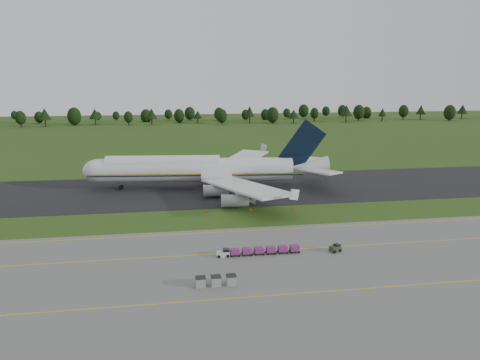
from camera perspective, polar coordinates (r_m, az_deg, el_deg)
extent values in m
plane|color=#2A4615|center=(108.82, -0.69, -4.59)|extent=(600.00, 600.00, 0.00)
cube|color=#63635E|center=(77.47, 3.06, -11.92)|extent=(300.00, 52.00, 0.06)
cube|color=black|center=(135.58, -2.42, -1.11)|extent=(300.00, 40.00, 0.08)
cube|color=#EDB10D|center=(88.30, 1.42, -8.72)|extent=(300.00, 0.25, 0.01)
cube|color=#EDB10D|center=(72.18, 4.09, -13.84)|extent=(300.00, 0.20, 0.01)
cube|color=#EDB10D|center=(99.40, 0.16, -6.24)|extent=(120.00, 0.20, 0.01)
cylinder|color=black|center=(331.07, -25.13, 6.19)|extent=(0.70, 0.70, 3.93)
sphere|color=black|center=(330.72, -25.20, 6.89)|extent=(6.73, 6.73, 6.73)
cylinder|color=black|center=(329.81, -22.63, 6.42)|extent=(0.70, 0.70, 4.24)
cone|color=black|center=(329.33, -22.72, 7.43)|extent=(8.11, 8.11, 7.53)
cylinder|color=black|center=(331.69, -19.51, 6.66)|extent=(0.70, 0.70, 3.87)
sphere|color=black|center=(331.36, -19.56, 7.35)|extent=(8.95, 8.95, 8.95)
cylinder|color=black|center=(331.12, -17.22, 6.81)|extent=(0.70, 0.70, 3.83)
cone|color=black|center=(330.67, -17.28, 7.72)|extent=(7.84, 7.84, 6.81)
cylinder|color=black|center=(321.44, -13.42, 6.84)|extent=(0.70, 0.70, 3.52)
sphere|color=black|center=(321.12, -13.45, 7.48)|extent=(5.91, 5.91, 5.91)
cylinder|color=black|center=(320.10, -10.70, 6.99)|extent=(0.70, 0.70, 4.01)
cone|color=black|center=(319.62, -10.74, 7.98)|extent=(7.59, 7.59, 7.13)
cylinder|color=black|center=(332.13, -7.42, 7.22)|extent=(0.70, 0.70, 3.20)
sphere|color=black|center=(331.84, -7.44, 7.79)|extent=(7.19, 7.19, 7.19)
cylinder|color=black|center=(330.83, -5.16, 7.24)|extent=(0.70, 0.70, 3.00)
cone|color=black|center=(330.47, -5.18, 7.96)|extent=(6.44, 6.44, 5.34)
cylinder|color=black|center=(319.86, -2.23, 7.15)|extent=(0.70, 0.70, 3.58)
sphere|color=black|center=(319.53, -2.24, 7.81)|extent=(7.32, 7.32, 7.32)
cylinder|color=black|center=(325.87, 1.18, 7.32)|extent=(0.70, 0.70, 4.28)
cone|color=black|center=(325.37, 1.19, 8.36)|extent=(6.87, 6.87, 7.62)
cylinder|color=black|center=(326.02, 3.99, 7.25)|extent=(0.70, 0.70, 3.78)
sphere|color=black|center=(325.68, 4.00, 7.93)|extent=(8.30, 8.30, 8.30)
cylinder|color=black|center=(328.62, 6.53, 7.20)|extent=(0.70, 0.70, 3.32)
cone|color=black|center=(328.22, 6.55, 8.00)|extent=(8.41, 8.41, 5.89)
cylinder|color=black|center=(343.55, 9.04, 7.40)|extent=(0.70, 0.70, 3.80)
sphere|color=black|center=(343.23, 9.06, 8.05)|extent=(6.00, 6.00, 6.00)
cylinder|color=black|center=(341.54, 12.78, 7.26)|extent=(0.70, 0.70, 4.30)
cone|color=black|center=(341.07, 12.83, 8.26)|extent=(8.98, 8.98, 7.64)
cylinder|color=black|center=(354.46, 14.26, 7.35)|extent=(0.70, 0.70, 4.14)
sphere|color=black|center=(354.12, 14.29, 8.04)|extent=(8.13, 8.13, 8.13)
cylinder|color=black|center=(356.56, 16.93, 7.17)|extent=(0.70, 0.70, 3.39)
cone|color=black|center=(356.19, 16.98, 7.92)|extent=(5.89, 5.89, 6.02)
cylinder|color=black|center=(374.31, 19.27, 7.30)|extent=(0.70, 0.70, 4.09)
sphere|color=black|center=(373.99, 19.32, 7.94)|extent=(7.19, 7.19, 7.19)
cylinder|color=black|center=(377.77, 21.13, 7.19)|extent=(0.70, 0.70, 3.96)
cone|color=black|center=(377.37, 21.19, 8.02)|extent=(6.81, 6.81, 7.04)
cylinder|color=black|center=(377.17, 24.14, 6.92)|extent=(0.70, 0.70, 3.87)
sphere|color=black|center=(376.87, 24.20, 7.52)|extent=(8.43, 8.43, 8.43)
cylinder|color=black|center=(397.08, 25.42, 7.04)|extent=(0.70, 0.70, 3.88)
cone|color=black|center=(396.70, 25.50, 7.81)|extent=(7.76, 7.76, 6.90)
cylinder|color=silver|center=(135.68, -5.31, 1.23)|extent=(55.77, 12.84, 6.87)
cylinder|color=silver|center=(136.13, -9.35, 1.85)|extent=(32.84, 8.85, 5.36)
sphere|color=silver|center=(139.67, -16.73, 1.07)|extent=(6.87, 6.87, 6.87)
cone|color=silver|center=(138.11, 8.46, 1.55)|extent=(11.14, 7.63, 6.53)
cube|color=gold|center=(132.42, -5.37, 0.69)|extent=(60.73, 6.68, 0.33)
cube|color=silver|center=(118.13, 0.56, -0.85)|extent=(19.96, 33.76, 0.52)
cube|color=silver|center=(153.77, -0.24, 2.31)|extent=(25.38, 32.54, 0.52)
cylinder|color=gray|center=(124.52, -2.90, -1.29)|extent=(6.97, 3.76, 3.05)
cylinder|color=gray|center=(114.44, -0.59, -2.53)|extent=(6.97, 3.76, 3.05)
cylinder|color=gray|center=(147.98, -2.90, 0.94)|extent=(6.97, 3.76, 3.05)
cylinder|color=gray|center=(158.33, -1.24, 1.73)|extent=(6.97, 3.76, 3.05)
cube|color=black|center=(136.59, 7.57, 4.19)|extent=(13.89, 2.03, 15.32)
cube|color=silver|center=(131.48, 9.68, 1.08)|extent=(10.12, 13.46, 0.43)
cube|color=silver|center=(145.23, 8.48, 2.21)|extent=(11.80, 12.99, 0.43)
cylinder|color=slate|center=(139.33, -14.33, -0.70)|extent=(0.34, 0.34, 2.10)
cylinder|color=black|center=(139.43, -14.32, -0.87)|extent=(1.33, 0.99, 1.24)
cylinder|color=slate|center=(132.32, -2.87, -1.01)|extent=(0.34, 0.34, 2.10)
cylinder|color=black|center=(132.43, -2.87, -1.19)|extent=(1.33, 0.99, 1.24)
cylinder|color=slate|center=(140.69, -2.87, -0.19)|extent=(0.34, 0.34, 2.10)
cylinder|color=black|center=(140.78, -2.87, -0.36)|extent=(1.33, 0.99, 1.24)
cube|color=silver|center=(85.93, -2.10, -8.99)|extent=(2.34, 1.26, 0.99)
cylinder|color=black|center=(85.35, -2.59, -9.31)|extent=(0.54, 0.20, 0.54)
cube|color=black|center=(86.27, -0.65, -9.02)|extent=(1.80, 1.35, 0.11)
cube|color=#6E2365|center=(86.07, -0.65, -8.69)|extent=(1.62, 1.26, 0.99)
cylinder|color=black|center=(85.65, -1.07, -9.30)|extent=(0.31, 0.13, 0.31)
cube|color=black|center=(86.60, 0.84, -8.94)|extent=(1.80, 1.35, 0.11)
cube|color=#6E2365|center=(86.40, 0.84, -8.60)|extent=(1.62, 1.26, 0.99)
cylinder|color=black|center=(85.97, 0.43, -9.22)|extent=(0.31, 0.13, 0.31)
cube|color=black|center=(86.99, 2.31, -8.84)|extent=(1.80, 1.35, 0.11)
cube|color=#6E2365|center=(86.79, 2.32, -8.51)|extent=(1.62, 1.26, 0.99)
cylinder|color=black|center=(86.34, 1.92, -9.12)|extent=(0.31, 0.13, 0.31)
cube|color=black|center=(87.43, 3.77, -8.75)|extent=(1.80, 1.35, 0.11)
cube|color=#6E2365|center=(87.24, 3.78, -8.42)|extent=(1.62, 1.26, 0.99)
cylinder|color=black|center=(86.77, 3.40, -9.03)|extent=(0.31, 0.13, 0.31)
cube|color=black|center=(87.94, 5.22, -8.65)|extent=(1.80, 1.35, 0.11)
cube|color=#6E2365|center=(87.74, 5.23, -8.32)|extent=(1.62, 1.26, 0.99)
cylinder|color=black|center=(87.26, 4.86, -8.93)|extent=(0.31, 0.13, 0.31)
cube|color=black|center=(88.49, 6.65, -8.54)|extent=(1.80, 1.35, 0.11)
cube|color=#6E2365|center=(88.30, 6.66, -8.21)|extent=(1.62, 1.26, 0.99)
cylinder|color=black|center=(87.80, 6.30, -8.82)|extent=(0.31, 0.13, 0.31)
cylinder|color=black|center=(86.02, -2.09, -9.13)|extent=(0.54, 0.20, 0.54)
cube|color=#2E3323|center=(89.88, 11.53, -8.22)|extent=(2.33, 1.92, 1.11)
cylinder|color=black|center=(89.21, 11.23, -8.55)|extent=(0.56, 0.20, 0.56)
cylinder|color=black|center=(90.74, 11.81, -8.21)|extent=(0.56, 0.20, 0.56)
cube|color=gray|center=(74.60, -4.83, -12.31)|extent=(1.49, 1.49, 1.49)
cube|color=black|center=(74.27, -4.84, -11.76)|extent=(1.58, 1.58, 0.07)
cube|color=gray|center=(74.78, -2.95, -12.21)|extent=(1.49, 1.49, 1.49)
cube|color=black|center=(74.46, -2.96, -11.66)|extent=(1.58, 1.58, 0.07)
cube|color=gray|center=(75.04, -1.09, -12.10)|extent=(1.49, 1.49, 1.49)
cube|color=black|center=(74.72, -1.09, -11.56)|extent=(1.58, 1.58, 0.07)
cube|color=#DC3E06|center=(112.37, -4.16, -3.90)|extent=(0.50, 0.12, 0.60)
cube|color=black|center=(112.45, -4.16, -4.04)|extent=(0.30, 0.30, 0.04)
cube|color=#DC3E06|center=(113.75, 1.32, -3.67)|extent=(0.50, 0.12, 0.60)
cube|color=black|center=(113.83, 1.31, -3.80)|extent=(0.30, 0.30, 0.04)
cube|color=#DC3E06|center=(116.14, 6.61, -3.41)|extent=(0.50, 0.12, 0.60)
cube|color=black|center=(116.22, 6.61, -3.54)|extent=(0.30, 0.30, 0.04)
cube|color=#DC3E06|center=(119.48, 11.65, -3.13)|extent=(0.50, 0.12, 0.60)
cube|color=black|center=(119.55, 11.65, -3.26)|extent=(0.30, 0.30, 0.04)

